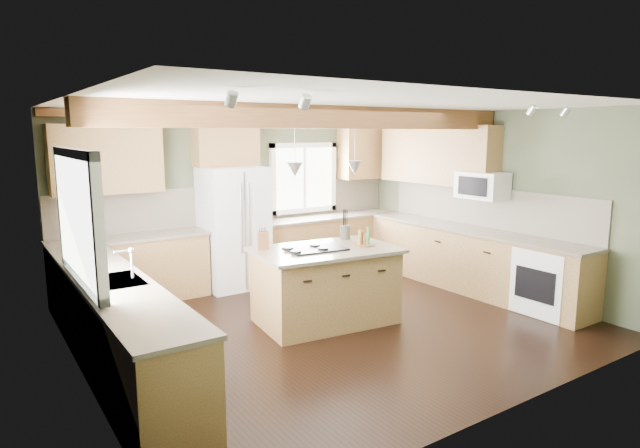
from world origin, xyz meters
TOP-DOWN VIEW (x-y plane):
  - floor at (0.00, 0.00)m, footprint 5.60×5.60m
  - ceiling at (0.00, 0.00)m, footprint 5.60×5.60m
  - wall_back at (0.00, 2.50)m, footprint 5.60×0.00m
  - wall_left at (-2.80, 0.00)m, footprint 0.00×5.00m
  - wall_right at (2.80, 0.00)m, footprint 0.00×5.00m
  - ceiling_beam at (0.00, 0.10)m, footprint 5.55×0.26m
  - soffit_trim at (0.00, 2.40)m, footprint 5.55×0.20m
  - backsplash_back at (0.00, 2.48)m, footprint 5.58×0.03m
  - backsplash_right at (2.78, 0.05)m, footprint 0.03×3.70m
  - base_cab_back_left at (-1.79, 2.20)m, footprint 2.02×0.60m
  - counter_back_left at (-1.79, 2.20)m, footprint 2.06×0.64m
  - base_cab_back_right at (1.49, 2.20)m, footprint 2.62×0.60m
  - counter_back_right at (1.49, 2.20)m, footprint 2.66×0.64m
  - base_cab_left at (-2.50, 0.05)m, footprint 0.60×3.70m
  - counter_left at (-2.50, 0.05)m, footprint 0.64×3.74m
  - base_cab_right at (2.50, 0.05)m, footprint 0.60×3.70m
  - counter_right at (2.50, 0.05)m, footprint 0.64×3.74m
  - upper_cab_back_left at (-1.99, 2.33)m, footprint 1.40×0.35m
  - upper_cab_over_fridge at (-0.30, 2.33)m, footprint 0.96×0.35m
  - upper_cab_right at (2.62, 0.90)m, footprint 0.35×2.20m
  - upper_cab_back_corner at (2.30, 2.33)m, footprint 0.90×0.35m
  - window_left at (-2.78, 0.05)m, footprint 0.04×1.60m
  - window_back at (1.15, 2.48)m, footprint 1.10×0.04m
  - sink at (-2.50, 0.05)m, footprint 0.50×0.65m
  - faucet at (-2.32, 0.05)m, footprint 0.02×0.02m
  - dishwasher at (-2.49, -1.25)m, footprint 0.60×0.60m
  - oven at (2.49, -1.25)m, footprint 0.60×0.72m
  - microwave at (2.58, -0.05)m, footprint 0.40×0.70m
  - pendant_left at (-0.43, 0.14)m, footprint 0.18×0.18m
  - pendant_right at (0.36, 0.06)m, footprint 0.18×0.18m
  - refrigerator at (-0.30, 2.12)m, footprint 0.90×0.74m
  - island at (-0.04, 0.10)m, footprint 1.68×1.14m
  - island_top at (-0.04, 0.10)m, footprint 1.80×1.26m
  - cooktop at (-0.17, 0.11)m, footprint 0.73×0.53m
  - knife_block at (-0.68, 0.48)m, footprint 0.15×0.14m
  - utensil_crock at (0.51, 0.44)m, footprint 0.15×0.15m
  - bottle_tray at (0.46, -0.03)m, footprint 0.31×0.31m

SIDE VIEW (x-z plane):
  - floor at x=0.00m, z-range 0.00..0.00m
  - dishwasher at x=-2.49m, z-range 0.01..0.85m
  - oven at x=2.49m, z-range 0.01..0.85m
  - base_cab_back_left at x=-1.79m, z-range 0.00..0.88m
  - base_cab_back_right at x=1.49m, z-range 0.00..0.88m
  - base_cab_left at x=-2.50m, z-range 0.00..0.88m
  - base_cab_right at x=2.50m, z-range 0.00..0.88m
  - island at x=-0.04m, z-range 0.00..0.88m
  - counter_back_left at x=-1.79m, z-range 0.88..0.92m
  - counter_back_right at x=1.49m, z-range 0.88..0.92m
  - counter_left at x=-2.50m, z-range 0.88..0.92m
  - counter_right at x=2.50m, z-range 0.88..0.92m
  - refrigerator at x=-0.30m, z-range 0.00..1.80m
  - island_top at x=-0.04m, z-range 0.88..0.92m
  - sink at x=-2.50m, z-range 0.89..0.92m
  - cooktop at x=-0.17m, z-range 0.92..0.94m
  - utensil_crock at x=0.51m, z-range 0.92..1.10m
  - knife_block at x=-0.68m, z-range 0.92..1.14m
  - bottle_tray at x=0.46m, z-range 0.92..1.14m
  - faucet at x=-2.32m, z-range 0.91..1.19m
  - backsplash_back at x=0.00m, z-range 0.92..1.50m
  - backsplash_right at x=2.78m, z-range 0.92..1.50m
  - wall_back at x=0.00m, z-range -1.50..4.10m
  - wall_left at x=-2.80m, z-range -1.20..3.80m
  - wall_right at x=2.80m, z-range -1.20..3.80m
  - window_back at x=1.15m, z-range 1.05..2.05m
  - window_left at x=-2.78m, z-range 1.02..2.08m
  - microwave at x=2.58m, z-range 1.36..1.74m
  - pendant_left at x=-0.43m, z-range 1.80..1.96m
  - pendant_right at x=0.36m, z-range 1.80..1.96m
  - upper_cab_back_left at x=-1.99m, z-range 1.50..2.40m
  - upper_cab_right at x=2.62m, z-range 1.50..2.40m
  - upper_cab_back_corner at x=2.30m, z-range 1.50..2.40m
  - upper_cab_over_fridge at x=-0.30m, z-range 1.80..2.50m
  - ceiling_beam at x=0.00m, z-range 2.34..2.60m
  - soffit_trim at x=0.00m, z-range 2.49..2.59m
  - ceiling at x=0.00m, z-range 2.60..2.60m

